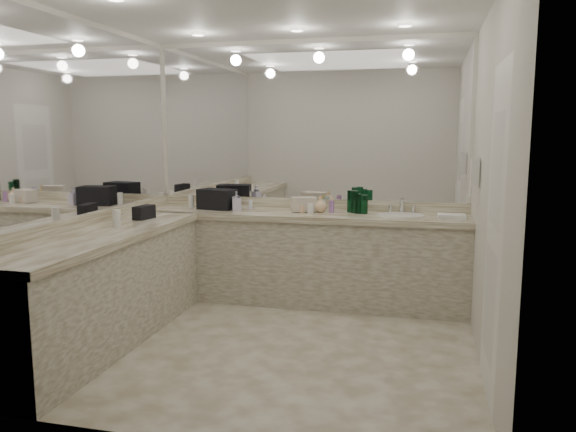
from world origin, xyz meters
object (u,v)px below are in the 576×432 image
(cream_cosmetic_case, at_px, (304,205))
(soap_bottle_b, at_px, (236,201))
(wall_phone, at_px, (475,172))
(sink, at_px, (401,216))
(soap_bottle_c, at_px, (320,204))
(soap_bottle_a, at_px, (232,200))
(hand_towel, at_px, (451,216))
(black_toiletry_bag, at_px, (217,199))

(cream_cosmetic_case, distance_m, soap_bottle_b, 0.68)
(wall_phone, bearing_deg, sink, 140.43)
(sink, xyz_separation_m, soap_bottle_c, (-0.78, 0.05, 0.09))
(sink, height_order, soap_bottle_b, soap_bottle_b)
(sink, xyz_separation_m, wall_phone, (0.61, -0.50, 0.46))
(sink, relative_size, cream_cosmetic_case, 1.83)
(soap_bottle_a, xyz_separation_m, soap_bottle_b, (0.07, -0.06, 0.00))
(hand_towel, relative_size, soap_bottle_a, 1.31)
(sink, distance_m, black_toiletry_bag, 1.85)
(black_toiletry_bag, relative_size, hand_towel, 1.48)
(wall_phone, height_order, hand_towel, wall_phone)
(sink, height_order, black_toiletry_bag, black_toiletry_bag)
(soap_bottle_c, bearing_deg, sink, -3.41)
(black_toiletry_bag, xyz_separation_m, cream_cosmetic_case, (0.90, 0.01, -0.03))
(sink, distance_m, wall_phone, 0.91)
(soap_bottle_b, bearing_deg, sink, 1.60)
(soap_bottle_a, xyz_separation_m, soap_bottle_c, (0.90, 0.03, -0.01))
(cream_cosmetic_case, bearing_deg, soap_bottle_c, -16.59)
(sink, distance_m, soap_bottle_b, 1.62)
(cream_cosmetic_case, relative_size, soap_bottle_a, 1.28)
(soap_bottle_b, height_order, soap_bottle_c, soap_bottle_b)
(hand_towel, distance_m, soap_bottle_a, 2.14)
(soap_bottle_a, bearing_deg, black_toiletry_bag, 176.31)
(sink, bearing_deg, black_toiletry_bag, 179.17)
(black_toiletry_bag, bearing_deg, sink, -0.83)
(black_toiletry_bag, xyz_separation_m, soap_bottle_b, (0.23, -0.07, -0.01))
(wall_phone, height_order, black_toiletry_bag, wall_phone)
(sink, height_order, cream_cosmetic_case, cream_cosmetic_case)
(cream_cosmetic_case, bearing_deg, hand_towel, -24.74)
(wall_phone, height_order, soap_bottle_a, wall_phone)
(wall_phone, xyz_separation_m, cream_cosmetic_case, (-1.55, 0.54, -0.38))
(hand_towel, bearing_deg, wall_phone, -70.45)
(sink, height_order, soap_bottle_a, soap_bottle_a)
(cream_cosmetic_case, height_order, soap_bottle_a, soap_bottle_a)
(sink, xyz_separation_m, cream_cosmetic_case, (-0.94, 0.04, 0.07))
(soap_bottle_a, bearing_deg, wall_phone, -12.71)
(soap_bottle_a, bearing_deg, sink, -0.55)
(soap_bottle_a, relative_size, soap_bottle_b, 0.96)
(soap_bottle_a, bearing_deg, soap_bottle_c, 1.92)
(black_toiletry_bag, xyz_separation_m, soap_bottle_a, (0.16, -0.01, -0.01))
(wall_phone, relative_size, soap_bottle_a, 1.28)
(wall_phone, distance_m, black_toiletry_bag, 2.53)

